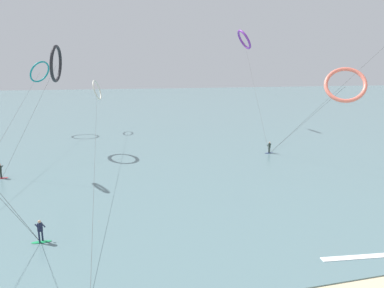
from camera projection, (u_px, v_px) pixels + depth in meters
sea_water at (130, 106)px, 113.68m from camera, size 400.00×200.00×0.08m
surfer_navy at (269, 148)px, 50.39m from camera, size 1.40×0.60×1.70m
surfer_crimson at (1, 172)px, 38.83m from camera, size 1.40×0.59×1.70m
surfer_emerald at (40, 233)px, 24.50m from camera, size 1.40×0.73×1.70m
kite_teal at (40, 72)px, 63.75m from camera, size 4.41×51.42×13.62m
kite_ivory at (97, 90)px, 66.46m from camera, size 2.14×55.43×10.07m
kite_violet at (244, 40)px, 69.93m from camera, size 6.50×25.56×19.94m
kite_charcoal at (56, 64)px, 48.68m from camera, size 6.14×14.48×15.49m
kite_coral at (345, 85)px, 37.35m from camera, size 5.20×14.49×12.45m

